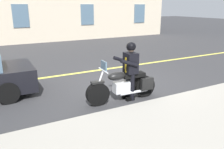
{
  "coord_description": "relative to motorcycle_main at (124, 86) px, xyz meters",
  "views": [
    {
      "loc": [
        4.0,
        6.83,
        2.73
      ],
      "look_at": [
        0.9,
        1.04,
        0.75
      ],
      "focal_mm": 36.97,
      "sensor_mm": 36.0,
      "label": 1
    }
  ],
  "objects": [
    {
      "name": "lane_center_stripe",
      "position": [
        -0.65,
        -3.34,
        -0.45
      ],
      "size": [
        60.0,
        0.16,
        0.01
      ],
      "primitive_type": "cube",
      "color": "#E5DB4C",
      "rests_on": "ground_plane"
    },
    {
      "name": "motorcycle_main",
      "position": [
        0.0,
        0.0,
        0.0
      ],
      "size": [
        2.22,
        0.65,
        1.26
      ],
      "color": "black",
      "rests_on": "ground_plane"
    },
    {
      "name": "ground_plane",
      "position": [
        -0.65,
        -1.34,
        -0.45
      ],
      "size": [
        80.0,
        80.0,
        0.0
      ],
      "primitive_type": "plane",
      "color": "#333335"
    },
    {
      "name": "rider_main",
      "position": [
        -0.19,
        0.01,
        0.58
      ],
      "size": [
        0.64,
        0.56,
        1.74
      ],
      "color": "black",
      "rests_on": "ground_plane"
    }
  ]
}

